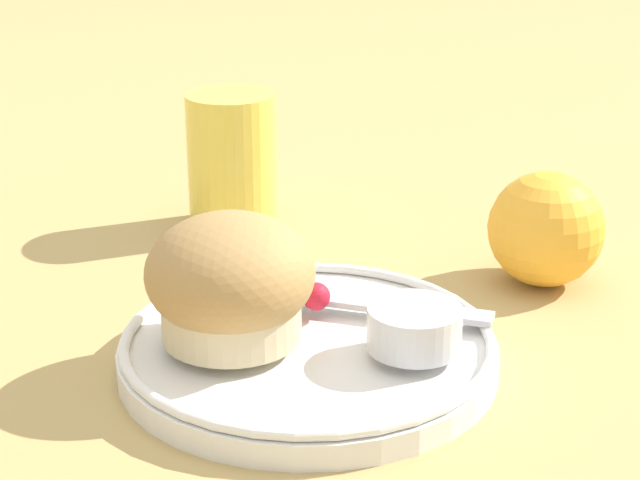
{
  "coord_description": "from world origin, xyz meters",
  "views": [
    {
      "loc": [
        0.22,
        -0.49,
        0.28
      ],
      "look_at": [
        -0.02,
        0.02,
        0.06
      ],
      "focal_mm": 60.0,
      "sensor_mm": 36.0,
      "label": 1
    }
  ],
  "objects_px": {
    "orange_fruit": "(546,229)",
    "juice_glass": "(232,161)",
    "muffin": "(230,282)",
    "butter_knife": "(331,299)"
  },
  "relations": [
    {
      "from": "orange_fruit",
      "to": "juice_glass",
      "type": "xyz_separation_m",
      "value": [
        -0.23,
        0.01,
        0.01
      ]
    },
    {
      "from": "orange_fruit",
      "to": "juice_glass",
      "type": "distance_m",
      "value": 0.23
    },
    {
      "from": "muffin",
      "to": "orange_fruit",
      "type": "distance_m",
      "value": 0.22
    },
    {
      "from": "orange_fruit",
      "to": "juice_glass",
      "type": "bearing_deg",
      "value": 178.25
    },
    {
      "from": "orange_fruit",
      "to": "muffin",
      "type": "bearing_deg",
      "value": -122.8
    },
    {
      "from": "muffin",
      "to": "butter_knife",
      "type": "bearing_deg",
      "value": 64.93
    },
    {
      "from": "butter_knife",
      "to": "orange_fruit",
      "type": "relative_size",
      "value": 2.52
    },
    {
      "from": "butter_knife",
      "to": "juice_glass",
      "type": "distance_m",
      "value": 0.19
    },
    {
      "from": "muffin",
      "to": "butter_knife",
      "type": "xyz_separation_m",
      "value": [
        0.03,
        0.06,
        -0.03
      ]
    },
    {
      "from": "muffin",
      "to": "juice_glass",
      "type": "height_order",
      "value": "juice_glass"
    }
  ]
}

